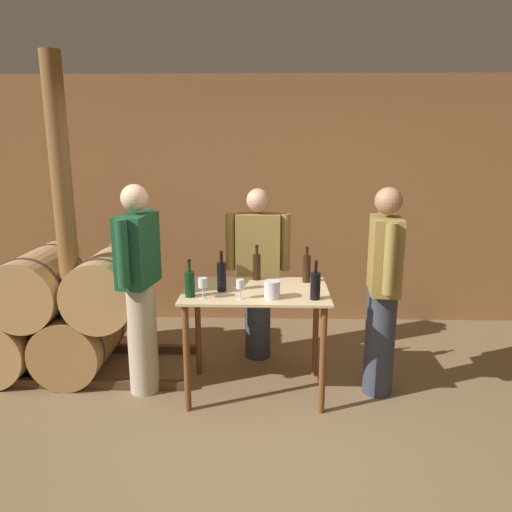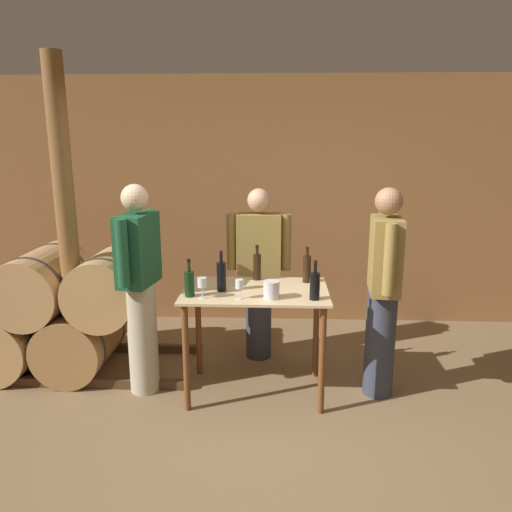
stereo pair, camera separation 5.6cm
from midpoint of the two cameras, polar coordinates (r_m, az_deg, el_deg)
The scene contains 16 objects.
ground_plane at distance 3.55m, azimuth 0.96°, elevation -22.14°, with size 14.00×14.00×0.00m, color brown.
back_wall at distance 5.54m, azimuth 1.35°, elevation 6.13°, with size 8.40×0.05×2.70m.
barrel_rack at distance 4.80m, azimuth -21.68°, elevation -6.04°, with size 2.67×0.89×1.12m.
tasting_table at distance 4.00m, azimuth -0.44°, elevation -6.08°, with size 1.15×0.73×0.89m.
wooden_post at distance 4.33m, azimuth -21.26°, elevation 3.04°, with size 0.16×0.16×2.70m.
wine_bottle_far_left at distance 3.79m, azimuth -8.00°, elevation -3.10°, with size 0.07×0.07×0.29m.
wine_bottle_left at distance 3.89m, azimuth -4.36°, elevation -2.28°, with size 0.07×0.07×0.32m.
wine_bottle_center at distance 4.19m, azimuth -0.29°, elevation -1.15°, with size 0.07×0.07×0.30m.
wine_bottle_right at distance 4.14m, azimuth 5.42°, elevation -1.36°, with size 0.07×0.07×0.30m.
wine_bottle_far_right at distance 3.72m, azimuth 6.37°, elevation -3.30°, with size 0.08×0.08×0.30m.
wine_glass_near_left at distance 3.74m, azimuth -6.55°, elevation -3.13°, with size 0.07×0.07×0.16m.
wine_glass_near_center at distance 3.71m, azimuth -2.26°, elevation -3.33°, with size 0.06×0.06×0.15m.
ice_bucket at distance 3.73m, azimuth 1.43°, elevation -3.86°, with size 0.12×0.12×0.13m.
person_host at distance 4.08m, azimuth -13.56°, elevation -3.37°, with size 0.29×0.58×1.72m.
person_visitor_with_scarf at distance 4.07m, azimuth 13.93°, elevation -3.62°, with size 0.25×0.59×1.70m.
person_visitor_bearded at distance 4.63m, azimuth -0.13°, elevation -1.70°, with size 0.59×0.24×1.61m.
Camera 1 is at (-0.00, -2.88, 2.08)m, focal length 35.00 mm.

